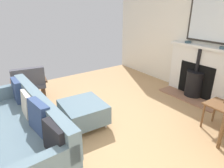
# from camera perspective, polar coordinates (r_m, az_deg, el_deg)

# --- Properties ---
(ground_plane) EXTENTS (5.47, 5.28, 0.01)m
(ground_plane) POSITION_cam_1_polar(r_m,az_deg,el_deg) (3.31, -5.97, -13.12)
(ground_plane) COLOR tan
(wall_left) EXTENTS (0.12, 5.28, 2.76)m
(wall_left) POSITION_cam_1_polar(r_m,az_deg,el_deg) (4.69, 24.66, 13.88)
(wall_left) COLOR silver
(wall_left) RESTS_ON ground
(fireplace) EXTENTS (0.59, 1.45, 1.12)m
(fireplace) POSITION_cam_1_polar(r_m,az_deg,el_deg) (4.62, 23.63, 2.46)
(fireplace) COLOR #93664C
(fireplace) RESTS_ON ground
(mirror_over_mantel) EXTENTS (0.04, 0.93, 1.00)m
(mirror_over_mantel) POSITION_cam_1_polar(r_m,az_deg,el_deg) (4.50, 26.79, 17.09)
(mirror_over_mantel) COLOR #2D2823
(mantel_bowl_near) EXTENTS (0.14, 0.14, 0.04)m
(mantel_bowl_near) POSITION_cam_1_polar(r_m,az_deg,el_deg) (4.67, 21.17, 11.33)
(mantel_bowl_near) COLOR #334C56
(mantel_bowl_near) RESTS_ON fireplace
(mantel_bowl_far) EXTENTS (0.13, 0.13, 0.04)m
(mantel_bowl_far) POSITION_cam_1_polar(r_m,az_deg,el_deg) (4.29, 29.54, 9.14)
(mantel_bowl_far) COLOR #334C56
(mantel_bowl_far) RESTS_ON fireplace
(sofa) EXTENTS (0.94, 2.11, 0.82)m
(sofa) POSITION_cam_1_polar(r_m,az_deg,el_deg) (2.92, -25.13, -12.29)
(sofa) COLOR #B2B2B7
(sofa) RESTS_ON ground
(ottoman) EXTENTS (0.70, 0.75, 0.40)m
(ottoman) POSITION_cam_1_polar(r_m,az_deg,el_deg) (3.33, -8.32, -7.89)
(ottoman) COLOR #B2B2B7
(ottoman) RESTS_ON ground
(armchair_accent) EXTENTS (0.76, 0.69, 0.78)m
(armchair_accent) POSITION_cam_1_polar(r_m,az_deg,el_deg) (4.32, -22.93, 0.53)
(armchair_accent) COLOR #4C3321
(armchair_accent) RESTS_ON ground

